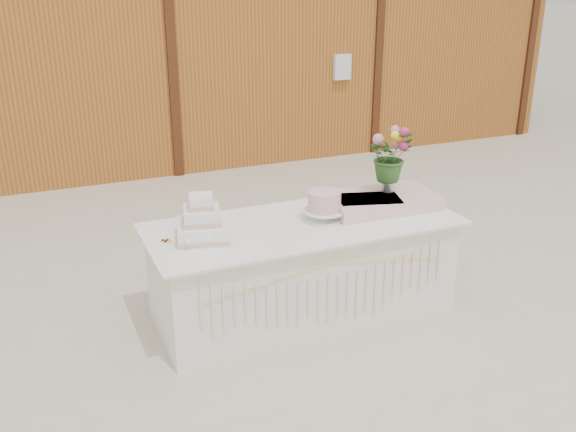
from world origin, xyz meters
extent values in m
plane|color=beige|center=(0.00, 0.00, 0.00)|extent=(80.00, 80.00, 0.00)
cube|color=#9F6021|center=(0.00, 6.00, 1.50)|extent=(12.00, 4.00, 3.00)
cube|color=white|center=(0.00, 0.00, 0.38)|extent=(2.28, 0.88, 0.75)
cube|color=white|center=(0.00, 0.00, 0.76)|extent=(2.40, 1.00, 0.02)
cube|color=white|center=(-0.79, 0.02, 0.83)|extent=(0.43, 0.43, 0.12)
cube|color=#E1AC8E|center=(-0.79, 0.02, 0.79)|extent=(0.44, 0.44, 0.03)
cube|color=white|center=(-0.79, 0.02, 0.95)|extent=(0.31, 0.31, 0.11)
cube|color=#E1AC8E|center=(-0.79, 0.02, 0.92)|extent=(0.32, 0.32, 0.03)
cube|color=white|center=(-0.79, 0.02, 1.05)|extent=(0.20, 0.20, 0.10)
cube|color=#E1AC8E|center=(-0.79, 0.02, 1.02)|extent=(0.21, 0.21, 0.03)
cylinder|color=white|center=(0.17, -0.01, 0.78)|extent=(0.28, 0.28, 0.02)
cylinder|color=white|center=(0.17, -0.01, 0.81)|extent=(0.08, 0.08, 0.05)
cylinder|color=white|center=(0.17, -0.01, 0.85)|extent=(0.32, 0.32, 0.01)
cylinder|color=#F5B1B4|center=(0.17, -0.01, 0.93)|extent=(0.25, 0.25, 0.15)
cube|color=#F9D1C8|center=(0.71, 0.06, 0.83)|extent=(0.91, 0.55, 0.11)
cylinder|color=#BDBCC2|center=(0.81, 0.11, 0.95)|extent=(0.10, 0.10, 0.14)
imported|color=#305923|center=(0.81, 0.11, 1.23)|extent=(0.43, 0.39, 0.42)
camera|label=1|loc=(-1.90, -4.13, 2.58)|focal=40.00mm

